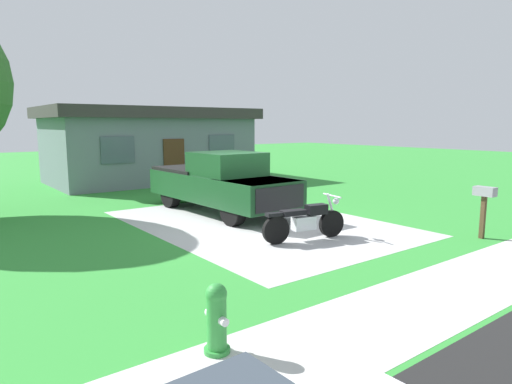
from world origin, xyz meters
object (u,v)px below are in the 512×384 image
pickup_truck (219,182)px  fire_hydrant (217,319)px  neighbor_house (150,144)px  mailbox (484,198)px  motorcycle (305,221)px

pickup_truck → fire_hydrant: (-4.76, -7.41, -0.53)m
fire_hydrant → neighbor_house: neighbor_house is taller
mailbox → pickup_truck: bearing=116.2°
mailbox → motorcycle: bearing=145.2°
motorcycle → fire_hydrant: bearing=-144.4°
fire_hydrant → mailbox: size_ratio=0.69×
motorcycle → neighbor_house: size_ratio=0.23×
motorcycle → pickup_truck: (0.26, 4.19, 0.48)m
fire_hydrant → pickup_truck: bearing=57.3°
fire_hydrant → mailbox: (8.03, 0.77, 0.55)m
mailbox → fire_hydrant: bearing=-174.5°
fire_hydrant → neighbor_house: (6.38, 16.17, 1.36)m
pickup_truck → neighbor_house: size_ratio=0.59×
pickup_truck → mailbox: 7.40m
mailbox → neighbor_house: bearing=96.1°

